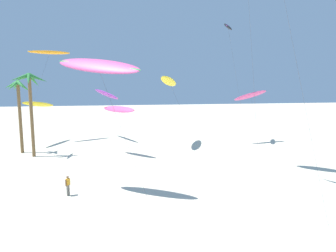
# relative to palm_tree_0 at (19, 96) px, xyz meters

# --- Properties ---
(palm_tree_0) EXTENTS (3.40, 3.21, 9.92)m
(palm_tree_0) POSITION_rel_palm_tree_0_xyz_m (0.00, 0.00, 0.00)
(palm_tree_0) COLOR brown
(palm_tree_0) RESTS_ON ground
(palm_tree_1) EXTENTS (4.31, 3.96, 10.75)m
(palm_tree_1) POSITION_rel_palm_tree_0_xyz_m (2.03, -2.60, 0.69)
(palm_tree_1) COLOR brown
(palm_tree_1) RESTS_ON ground
(flying_kite_0) EXTENTS (3.96, 11.46, 7.21)m
(flying_kite_0) POSITION_rel_palm_tree_0_xyz_m (1.09, 6.48, -1.40)
(flying_kite_0) COLOR yellow
(flying_kite_0) RESTS_ON ground
(flying_kite_2) EXTENTS (6.37, 3.24, 8.88)m
(flying_kite_2) POSITION_rel_palm_tree_0_xyz_m (34.12, 0.15, -0.03)
(flying_kite_2) COLOR #EA5193
(flying_kite_2) RESTS_ON ground
(flying_kite_3) EXTENTS (7.19, 5.76, 11.71)m
(flying_kite_3) POSITION_rel_palm_tree_0_xyz_m (10.88, -18.14, 2.86)
(flying_kite_3) COLOR #EA5193
(flying_kite_3) RESTS_ON ground
(flying_kite_4) EXTENTS (7.24, 8.68, 15.18)m
(flying_kite_4) POSITION_rel_palm_tree_0_xyz_m (2.62, 9.38, 6.96)
(flying_kite_4) COLOR orange
(flying_kite_4) RESTS_ON ground
(flying_kite_5) EXTENTS (4.72, 14.17, 9.09)m
(flying_kite_5) POSITION_rel_palm_tree_0_xyz_m (11.47, 8.42, 0.12)
(flying_kite_5) COLOR purple
(flying_kite_5) RESTS_ON ground
(flying_kite_6) EXTENTS (4.41, 5.06, 6.67)m
(flying_kite_6) POSITION_rel_palm_tree_0_xyz_m (13.03, -4.41, -1.60)
(flying_kite_6) COLOR #EA5193
(flying_kite_6) RESTS_ON ground
(flying_kite_7) EXTENTS (3.68, 7.03, 19.37)m
(flying_kite_7) POSITION_rel_palm_tree_0_xyz_m (30.49, 1.39, 10.63)
(flying_kite_7) COLOR black
(flying_kite_7) RESTS_ON ground
(flying_kite_9) EXTENTS (5.48, 10.80, 10.97)m
(flying_kite_9) POSITION_rel_palm_tree_0_xyz_m (20.91, 0.91, 2.12)
(flying_kite_9) COLOR yellow
(flying_kite_9) RESTS_ON ground
(person_foreground_walker) EXTENTS (0.36, 0.41, 1.69)m
(person_foreground_walker) POSITION_rel_palm_tree_0_xyz_m (8.17, -17.93, -6.80)
(person_foreground_walker) COLOR slate
(person_foreground_walker) RESTS_ON ground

